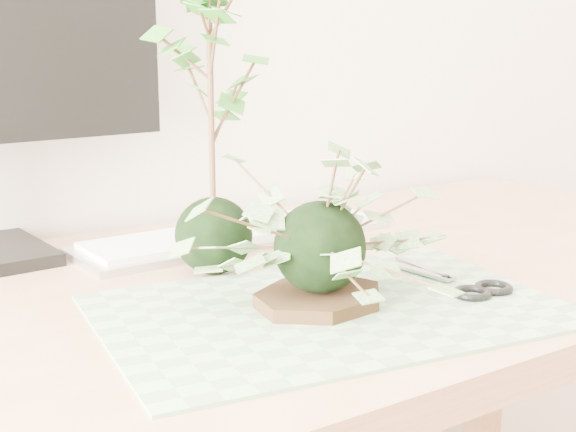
{
  "coord_description": "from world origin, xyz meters",
  "views": [
    {
      "loc": [
        -0.48,
        0.43,
        1.03
      ],
      "look_at": [
        0.0,
        1.14,
        0.84
      ],
      "focal_mm": 50.0,
      "sensor_mm": 36.0,
      "label": 1
    }
  ],
  "objects_px": {
    "desk": "(260,347)",
    "keyboard": "(235,235)",
    "maple_kokedama": "(210,43)",
    "ivy_kokedama": "(320,204)"
  },
  "relations": [
    {
      "from": "desk",
      "to": "keyboard",
      "type": "bearing_deg",
      "value": 68.41
    },
    {
      "from": "maple_kokedama",
      "to": "keyboard",
      "type": "relative_size",
      "value": 0.84
    },
    {
      "from": "desk",
      "to": "maple_kokedama",
      "type": "height_order",
      "value": "maple_kokedama"
    },
    {
      "from": "ivy_kokedama",
      "to": "keyboard",
      "type": "xyz_separation_m",
      "value": [
        0.07,
        0.31,
        -0.11
      ]
    },
    {
      "from": "desk",
      "to": "keyboard",
      "type": "relative_size",
      "value": 3.32
    },
    {
      "from": "maple_kokedama",
      "to": "keyboard",
      "type": "height_order",
      "value": "maple_kokedama"
    },
    {
      "from": "desk",
      "to": "ivy_kokedama",
      "type": "xyz_separation_m",
      "value": [
        0.0,
        -0.12,
        0.21
      ]
    },
    {
      "from": "ivy_kokedama",
      "to": "maple_kokedama",
      "type": "relative_size",
      "value": 0.79
    },
    {
      "from": "ivy_kokedama",
      "to": "maple_kokedama",
      "type": "distance_m",
      "value": 0.25
    },
    {
      "from": "desk",
      "to": "maple_kokedama",
      "type": "xyz_separation_m",
      "value": [
        -0.03,
        0.06,
        0.37
      ]
    }
  ]
}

